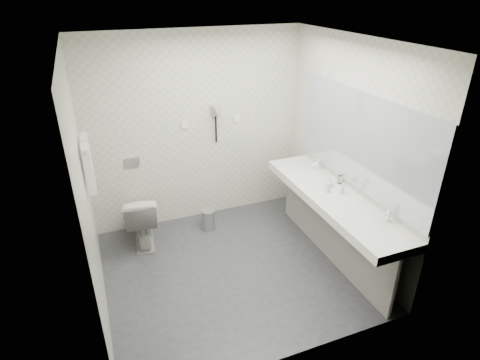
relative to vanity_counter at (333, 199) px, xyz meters
name	(u,v)px	position (x,y,z in m)	size (l,w,h in m)	color
floor	(233,269)	(-1.12, 0.20, -0.80)	(2.80, 2.80, 0.00)	#2E2F34
ceiling	(230,41)	(-1.12, 0.20, 1.70)	(2.80, 2.80, 0.00)	silver
wall_back	(196,131)	(-1.12, 1.50, 0.45)	(2.80, 2.80, 0.00)	beige
wall_front	(293,241)	(-1.12, -1.10, 0.45)	(2.80, 2.80, 0.00)	beige
wall_left	(86,195)	(-2.52, 0.20, 0.45)	(2.60, 2.60, 0.00)	beige
wall_right	(348,152)	(0.27, 0.20, 0.45)	(2.60, 2.60, 0.00)	beige
vanity_counter	(333,199)	(0.00, 0.00, 0.00)	(0.55, 2.20, 0.10)	silver
vanity_panel	(331,230)	(0.02, 0.00, -0.42)	(0.03, 2.15, 0.75)	gray
vanity_post_near	(394,287)	(0.05, -1.04, -0.42)	(0.06, 0.06, 0.75)	silver
vanity_post_far	(291,190)	(0.05, 1.04, -0.42)	(0.06, 0.06, 0.75)	silver
mirror	(360,141)	(0.26, 0.00, 0.65)	(0.02, 2.20, 1.05)	#B2BCC6
basin_near	(371,226)	(0.00, -0.65, 0.04)	(0.40, 0.31, 0.05)	silver
basin_far	(304,173)	(0.00, 0.65, 0.04)	(0.40, 0.31, 0.05)	silver
faucet_near	(388,214)	(0.19, -0.65, 0.12)	(0.04, 0.04, 0.15)	silver
faucet_far	(318,164)	(0.19, 0.65, 0.12)	(0.04, 0.04, 0.15)	silver
soap_bottle_a	(328,188)	(-0.02, 0.08, 0.10)	(0.04, 0.04, 0.10)	beige
soap_bottle_b	(329,182)	(0.07, 0.19, 0.10)	(0.08, 0.08, 0.10)	beige
soap_bottle_c	(342,188)	(0.11, 0.00, 0.11)	(0.05, 0.05, 0.13)	beige
glass_left	(340,179)	(0.23, 0.22, 0.10)	(0.05, 0.05, 0.10)	silver
toilet	(141,218)	(-1.98, 1.12, -0.45)	(0.39, 0.69, 0.70)	silver
flush_plate	(132,162)	(-1.98, 1.49, 0.15)	(0.18, 0.02, 0.12)	#B2B5BA
pedal_bin	(208,220)	(-1.13, 1.11, -0.67)	(0.19, 0.19, 0.27)	#B2B5BA
bin_lid	(208,211)	(-1.13, 1.11, -0.53)	(0.19, 0.19, 0.01)	#B2B5BA
towel_rail	(83,143)	(-2.47, 0.75, 0.75)	(0.02, 0.02, 0.62)	silver
towel_near	(89,168)	(-2.46, 0.61, 0.53)	(0.07, 0.24, 0.48)	white
towel_far	(88,158)	(-2.46, 0.89, 0.53)	(0.07, 0.24, 0.48)	white
dryer_cradle	(215,110)	(-0.88, 1.47, 0.70)	(0.10, 0.04, 0.14)	gray
dryer_barrel	(217,110)	(-0.88, 1.40, 0.73)	(0.08, 0.08, 0.14)	gray
dryer_cord	(216,129)	(-0.88, 1.46, 0.45)	(0.02, 0.02, 0.35)	black
switch_plate_a	(185,125)	(-1.27, 1.49, 0.55)	(0.09, 0.02, 0.09)	silver
switch_plate_b	(237,119)	(-0.57, 1.49, 0.55)	(0.09, 0.02, 0.09)	silver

